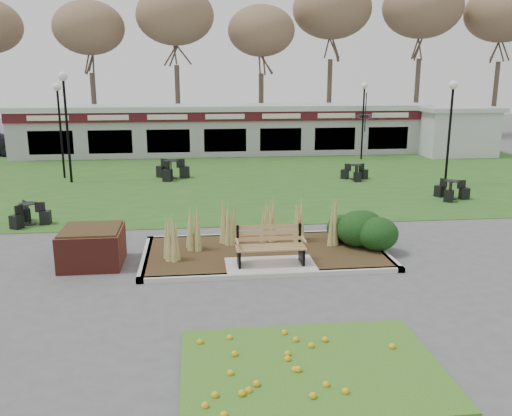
{
  "coord_description": "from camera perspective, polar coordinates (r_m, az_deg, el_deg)",
  "views": [
    {
      "loc": [
        -1.8,
        -12.32,
        4.68
      ],
      "look_at": [
        -0.14,
        2.0,
        1.1
      ],
      "focal_mm": 38.0,
      "sensor_mm": 36.0,
      "label": 1
    }
  ],
  "objects": [
    {
      "name": "bistro_set_b",
      "position": [
        25.05,
        -8.91,
        3.72
      ],
      "size": [
        1.55,
        1.53,
        0.85
      ],
      "color": "black",
      "rests_on": "ground"
    },
    {
      "name": "patio_umbrella",
      "position": [
        32.01,
        11.38,
        8.18
      ],
      "size": [
        2.62,
        2.65,
        2.54
      ],
      "color": "black",
      "rests_on": "ground"
    },
    {
      "name": "ground",
      "position": [
        13.3,
        1.61,
        -6.65
      ],
      "size": [
        100.0,
        100.0,
        0.0
      ],
      "primitive_type": "plane",
      "color": "#515154",
      "rests_on": "ground"
    },
    {
      "name": "service_hut",
      "position": [
        34.11,
        20.27,
        7.66
      ],
      "size": [
        4.4,
        3.4,
        2.83
      ],
      "color": "silver",
      "rests_on": "ground"
    },
    {
      "name": "bistro_set_c",
      "position": [
        24.94,
        10.4,
        3.48
      ],
      "size": [
        1.27,
        1.16,
        0.68
      ],
      "color": "black",
      "rests_on": "ground"
    },
    {
      "name": "planting_bed",
      "position": [
        14.66,
        5.82,
        -3.23
      ],
      "size": [
        6.75,
        3.4,
        1.27
      ],
      "color": "#382516",
      "rests_on": "ground"
    },
    {
      "name": "brick_planter",
      "position": [
        14.21,
        -16.87,
        -3.88
      ],
      "size": [
        1.5,
        1.5,
        0.95
      ],
      "color": "maroon",
      "rests_on": "ground"
    },
    {
      "name": "food_pavilion",
      "position": [
        32.49,
        -3.43,
        8.26
      ],
      "size": [
        24.6,
        3.4,
        2.9
      ],
      "color": "#9B9C9E",
      "rests_on": "ground"
    },
    {
      "name": "park_bench",
      "position": [
        13.34,
        1.48,
        -3.91
      ],
      "size": [
        1.7,
        0.66,
        0.93
      ],
      "color": "#A9794C",
      "rests_on": "ground"
    },
    {
      "name": "lamp_post_far_left",
      "position": [
        26.13,
        -20.04,
        9.72
      ],
      "size": [
        0.36,
        0.36,
        4.29
      ],
      "color": "black",
      "rests_on": "ground"
    },
    {
      "name": "flower_bed",
      "position": [
        9.17,
        5.87,
        -16.3
      ],
      "size": [
        4.2,
        3.0,
        0.16
      ],
      "color": "#2F681D",
      "rests_on": "ground"
    },
    {
      "name": "tree_backdrop",
      "position": [
        40.53,
        -4.26,
        19.12
      ],
      "size": [
        47.24,
        5.24,
        10.36
      ],
      "color": "#47382B",
      "rests_on": "ground"
    },
    {
      "name": "bistro_set_a",
      "position": [
        18.64,
        -22.79,
        -0.91
      ],
      "size": [
        1.14,
        1.3,
        0.69
      ],
      "color": "black",
      "rests_on": "ground"
    },
    {
      "name": "bistro_set_d",
      "position": [
        21.98,
        19.83,
        1.5
      ],
      "size": [
        1.21,
        1.34,
        0.71
      ],
      "color": "black",
      "rests_on": "ground"
    },
    {
      "name": "lamp_post_far_right",
      "position": [
        30.81,
        11.27,
        10.71
      ],
      "size": [
        0.35,
        0.35,
        4.22
      ],
      "color": "black",
      "rests_on": "ground"
    },
    {
      "name": "lamp_post_mid_left",
      "position": [
        24.92,
        -19.46,
        10.41
      ],
      "size": [
        0.4,
        0.4,
        4.77
      ],
      "color": "black",
      "rests_on": "ground"
    },
    {
      "name": "lawn",
      "position": [
        24.83,
        -2.33,
        3.1
      ],
      "size": [
        34.0,
        16.0,
        0.02
      ],
      "primitive_type": "cube",
      "color": "#2A561B",
      "rests_on": "ground"
    },
    {
      "name": "lamp_post_mid_right",
      "position": [
        24.34,
        19.87,
        9.7
      ],
      "size": [
        0.37,
        0.37,
        4.42
      ],
      "color": "black",
      "rests_on": "ground"
    }
  ]
}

